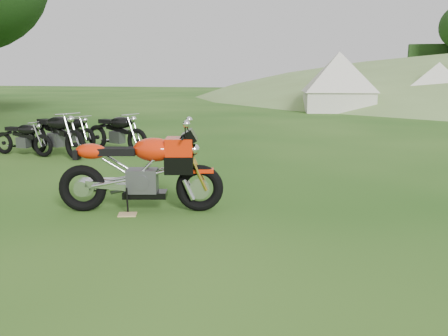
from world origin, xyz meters
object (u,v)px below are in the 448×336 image
(plywood_board, at_px, (127,214))
(vintage_moto_b, at_px, (23,137))
(vintage_moto_a, at_px, (55,133))
(tent_mid, at_px, (438,86))
(sport_motorcycle, at_px, (140,165))
(tent_left, at_px, (338,83))
(vintage_moto_c, at_px, (73,130))
(vintage_moto_d, at_px, (116,131))

(plywood_board, relative_size, vintage_moto_b, 0.15)
(vintage_moto_a, xyz_separation_m, tent_mid, (10.63, 17.50, 0.71))
(sport_motorcycle, height_order, vintage_moto_b, sport_motorcycle)
(sport_motorcycle, xyz_separation_m, tent_left, (1.94, 19.70, 0.76))
(sport_motorcycle, height_order, tent_mid, tent_mid)
(vintage_moto_a, xyz_separation_m, vintage_moto_b, (-0.83, -0.06, -0.12))
(plywood_board, distance_m, tent_mid, 22.66)
(tent_left, height_order, tent_mid, tent_left)
(sport_motorcycle, height_order, plywood_board, sport_motorcycle)
(tent_mid, bearing_deg, vintage_moto_c, -109.36)
(vintage_moto_b, relative_size, tent_mid, 0.56)
(vintage_moto_b, relative_size, vintage_moto_c, 0.95)
(tent_mid, bearing_deg, vintage_moto_d, -105.32)
(sport_motorcycle, relative_size, vintage_moto_c, 1.27)
(vintage_moto_a, height_order, tent_mid, tent_mid)
(vintage_moto_d, height_order, tent_mid, tent_mid)
(vintage_moto_a, xyz_separation_m, tent_left, (5.76, 15.91, 0.86))
(vintage_moto_c, bearing_deg, tent_mid, 79.68)
(tent_mid, bearing_deg, plywood_board, -92.95)
(sport_motorcycle, distance_m, plywood_board, 0.70)
(vintage_moto_b, relative_size, tent_left, 0.50)
(sport_motorcycle, bearing_deg, vintage_moto_b, 126.10)
(vintage_moto_a, height_order, vintage_moto_d, vintage_moto_a)
(sport_motorcycle, xyz_separation_m, vintage_moto_c, (-4.18, 5.12, -0.20))
(sport_motorcycle, distance_m, vintage_moto_a, 5.38)
(vintage_moto_d, bearing_deg, tent_left, 92.03)
(vintage_moto_d, xyz_separation_m, tent_mid, (9.59, 16.51, 0.75))
(vintage_moto_c, distance_m, tent_left, 15.84)
(vintage_moto_a, distance_m, tent_left, 16.94)
(tent_left, relative_size, tent_mid, 1.12)
(plywood_board, height_order, tent_mid, tent_mid)
(vintage_moto_a, bearing_deg, plywood_board, -23.05)
(vintage_moto_b, xyz_separation_m, vintage_moto_d, (1.87, 1.05, 0.08))
(plywood_board, bearing_deg, tent_mid, 72.20)
(sport_motorcycle, bearing_deg, tent_left, 69.14)
(vintage_moto_c, xyz_separation_m, tent_left, (6.11, 14.58, 0.96))
(vintage_moto_a, bearing_deg, tent_mid, 83.03)
(vintage_moto_a, relative_size, tent_mid, 0.72)
(plywood_board, distance_m, vintage_moto_c, 6.76)
(vintage_moto_c, relative_size, tent_left, 0.53)
(plywood_board, relative_size, tent_left, 0.08)
(vintage_moto_b, height_order, vintage_moto_d, vintage_moto_d)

